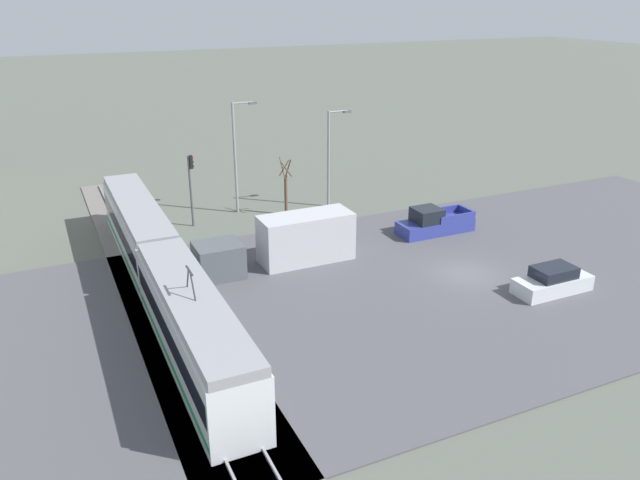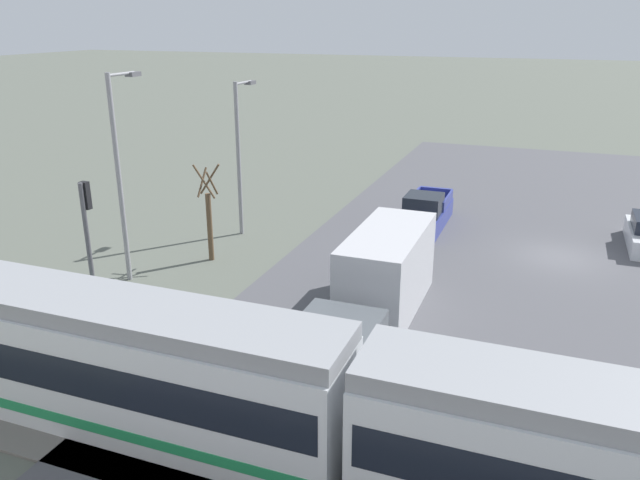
{
  "view_description": "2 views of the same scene",
  "coord_description": "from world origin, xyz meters",
  "px_view_note": "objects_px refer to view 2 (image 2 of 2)",
  "views": [
    {
      "loc": [
        -27.25,
        22.41,
        15.95
      ],
      "look_at": [
        5.31,
        7.32,
        1.59
      ],
      "focal_mm": 35.0,
      "sensor_mm": 36.0,
      "label": 1
    },
    {
      "loc": [
        0.77,
        28.8,
        10.36
      ],
      "look_at": [
        7.76,
        10.38,
        3.37
      ],
      "focal_mm": 35.0,
      "sensor_mm": 36.0,
      "label": 2
    }
  ],
  "objects_px": {
    "pickup_truck": "(425,214)",
    "street_lamp_mid_block": "(240,147)",
    "light_rail_tram": "(353,416)",
    "street_lamp_near_crossing": "(121,165)",
    "box_truck": "(377,287)",
    "traffic_light_pole": "(89,235)",
    "street_tree": "(209,217)"
  },
  "relations": [
    {
      "from": "traffic_light_pole",
      "to": "street_tree",
      "type": "height_order",
      "value": "traffic_light_pole"
    },
    {
      "from": "light_rail_tram",
      "to": "street_tree",
      "type": "bearing_deg",
      "value": -47.67
    },
    {
      "from": "street_lamp_near_crossing",
      "to": "traffic_light_pole",
      "type": "bearing_deg",
      "value": 111.24
    },
    {
      "from": "box_truck",
      "to": "street_tree",
      "type": "xyz_separation_m",
      "value": [
        8.78,
        -3.56,
        0.54
      ]
    },
    {
      "from": "box_truck",
      "to": "traffic_light_pole",
      "type": "xyz_separation_m",
      "value": [
        9.29,
        3.47,
        1.92
      ]
    },
    {
      "from": "street_lamp_near_crossing",
      "to": "light_rail_tram",
      "type": "bearing_deg",
      "value": 146.0
    },
    {
      "from": "traffic_light_pole",
      "to": "street_lamp_mid_block",
      "type": "height_order",
      "value": "street_lamp_mid_block"
    },
    {
      "from": "light_rail_tram",
      "to": "traffic_light_pole",
      "type": "height_order",
      "value": "traffic_light_pole"
    },
    {
      "from": "light_rail_tram",
      "to": "street_lamp_near_crossing",
      "type": "distance_m",
      "value": 15.41
    },
    {
      "from": "pickup_truck",
      "to": "traffic_light_pole",
      "type": "bearing_deg",
      "value": 59.83
    },
    {
      "from": "light_rail_tram",
      "to": "street_tree",
      "type": "height_order",
      "value": "light_rail_tram"
    },
    {
      "from": "pickup_truck",
      "to": "street_lamp_mid_block",
      "type": "distance_m",
      "value": 10.11
    },
    {
      "from": "pickup_truck",
      "to": "street_lamp_near_crossing",
      "type": "bearing_deg",
      "value": 46.89
    },
    {
      "from": "box_truck",
      "to": "street_tree",
      "type": "height_order",
      "value": "street_tree"
    },
    {
      "from": "traffic_light_pole",
      "to": "street_lamp_mid_block",
      "type": "distance_m",
      "value": 11.06
    },
    {
      "from": "street_tree",
      "to": "street_lamp_mid_block",
      "type": "distance_m",
      "value": 4.67
    },
    {
      "from": "box_truck",
      "to": "pickup_truck",
      "type": "xyz_separation_m",
      "value": [
        0.61,
        -11.46,
        -0.68
      ]
    },
    {
      "from": "light_rail_tram",
      "to": "street_tree",
      "type": "xyz_separation_m",
      "value": [
        10.45,
        -11.48,
        0.22
      ]
    },
    {
      "from": "pickup_truck",
      "to": "street_tree",
      "type": "height_order",
      "value": "street_tree"
    },
    {
      "from": "box_truck",
      "to": "street_lamp_near_crossing",
      "type": "height_order",
      "value": "street_lamp_near_crossing"
    },
    {
      "from": "pickup_truck",
      "to": "street_lamp_mid_block",
      "type": "relative_size",
      "value": 0.72
    },
    {
      "from": "box_truck",
      "to": "traffic_light_pole",
      "type": "relative_size",
      "value": 1.9
    },
    {
      "from": "street_lamp_near_crossing",
      "to": "box_truck",
      "type": "bearing_deg",
      "value": 177.19
    },
    {
      "from": "light_rail_tram",
      "to": "box_truck",
      "type": "bearing_deg",
      "value": -78.04
    },
    {
      "from": "box_truck",
      "to": "street_lamp_near_crossing",
      "type": "bearing_deg",
      "value": -2.81
    },
    {
      "from": "pickup_truck",
      "to": "traffic_light_pole",
      "type": "xyz_separation_m",
      "value": [
        8.68,
        14.93,
        2.6
      ]
    },
    {
      "from": "traffic_light_pole",
      "to": "street_lamp_near_crossing",
      "type": "height_order",
      "value": "street_lamp_near_crossing"
    },
    {
      "from": "light_rail_tram",
      "to": "street_lamp_near_crossing",
      "type": "relative_size",
      "value": 3.28
    },
    {
      "from": "pickup_truck",
      "to": "street_tree",
      "type": "relative_size",
      "value": 1.24
    },
    {
      "from": "box_truck",
      "to": "street_lamp_mid_block",
      "type": "bearing_deg",
      "value": -39.35
    },
    {
      "from": "box_truck",
      "to": "pickup_truck",
      "type": "distance_m",
      "value": 11.5
    },
    {
      "from": "street_lamp_mid_block",
      "to": "traffic_light_pole",
      "type": "bearing_deg",
      "value": 89.55
    }
  ]
}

